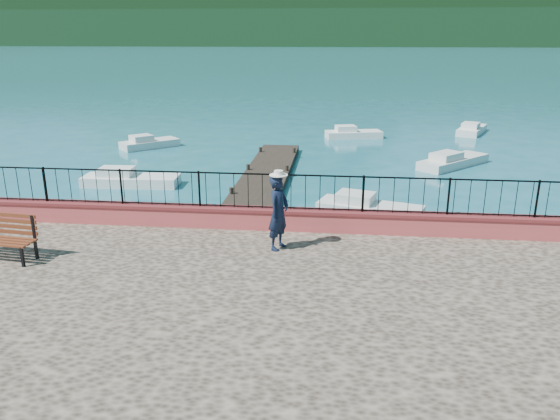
% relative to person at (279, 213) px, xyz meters
% --- Properties ---
extents(ground, '(2000.00, 2000.00, 0.00)m').
position_rel_person_xyz_m(ground, '(0.18, -2.31, -2.13)').
color(ground, '#19596B').
rests_on(ground, ground).
extents(parapet, '(28.00, 0.46, 0.58)m').
position_rel_person_xyz_m(parapet, '(0.18, 1.39, -0.64)').
color(parapet, '#B94246').
rests_on(parapet, promenade).
extents(railing, '(27.00, 0.05, 0.95)m').
position_rel_person_xyz_m(railing, '(0.18, 1.39, 0.12)').
color(railing, black).
rests_on(railing, parapet).
extents(dock, '(2.00, 16.00, 0.30)m').
position_rel_person_xyz_m(dock, '(-1.82, 9.69, -1.98)').
color(dock, '#2D231C').
rests_on(dock, ground).
extents(far_forest, '(900.00, 60.00, 18.00)m').
position_rel_person_xyz_m(far_forest, '(0.18, 297.69, 6.87)').
color(far_forest, black).
rests_on(far_forest, ground).
extents(foothills, '(900.00, 120.00, 44.00)m').
position_rel_person_xyz_m(foothills, '(0.18, 357.69, 19.87)').
color(foothills, black).
rests_on(foothills, ground).
extents(person, '(0.68, 0.80, 1.87)m').
position_rel_person_xyz_m(person, '(0.00, 0.00, 0.00)').
color(person, black).
rests_on(person, promenade).
extents(hat, '(0.44, 0.44, 0.12)m').
position_rel_person_xyz_m(hat, '(0.00, 0.00, 0.99)').
color(hat, white).
rests_on(hat, person).
extents(boat_0, '(4.16, 1.48, 0.80)m').
position_rel_person_xyz_m(boat_0, '(-7.50, 9.52, -1.73)').
color(boat_0, silver).
rests_on(boat_0, ground).
extents(boat_1, '(3.95, 2.38, 0.80)m').
position_rel_person_xyz_m(boat_1, '(2.61, 6.50, -1.73)').
color(boat_1, silver).
rests_on(boat_1, ground).
extents(boat_2, '(3.95, 4.01, 0.80)m').
position_rel_person_xyz_m(boat_2, '(7.10, 14.75, -1.73)').
color(boat_2, silver).
rests_on(boat_2, ground).
extents(boat_3, '(3.26, 3.17, 0.80)m').
position_rel_person_xyz_m(boat_3, '(-9.45, 17.61, -1.73)').
color(boat_3, silver).
rests_on(boat_3, ground).
extents(boat_4, '(3.69, 2.08, 0.80)m').
position_rel_person_xyz_m(boat_4, '(2.33, 22.06, -1.73)').
color(boat_4, silver).
rests_on(boat_4, ground).
extents(boat_5, '(2.62, 3.81, 0.80)m').
position_rel_person_xyz_m(boat_5, '(10.13, 24.52, -1.73)').
color(boat_5, silver).
rests_on(boat_5, ground).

